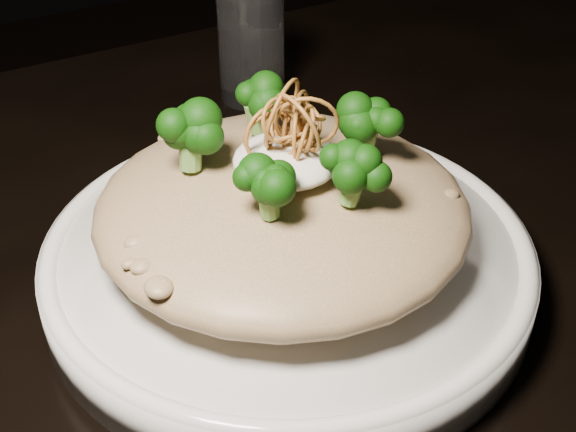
# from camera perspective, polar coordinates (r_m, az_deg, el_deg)

# --- Properties ---
(table) EXTENTS (1.10, 0.80, 0.75)m
(table) POSITION_cam_1_polar(r_m,az_deg,el_deg) (0.64, 2.45, -7.27)
(table) COLOR black
(table) RESTS_ON ground
(plate) EXTENTS (0.32, 0.32, 0.03)m
(plate) POSITION_cam_1_polar(r_m,az_deg,el_deg) (0.54, 0.00, -3.33)
(plate) COLOR white
(plate) RESTS_ON table
(risotto) EXTENTS (0.24, 0.24, 0.05)m
(risotto) POSITION_cam_1_polar(r_m,az_deg,el_deg) (0.51, -0.41, 0.56)
(risotto) COLOR brown
(risotto) RESTS_ON plate
(broccoli) EXTENTS (0.16, 0.16, 0.06)m
(broccoli) POSITION_cam_1_polar(r_m,az_deg,el_deg) (0.49, 0.28, 6.14)
(broccoli) COLOR black
(broccoli) RESTS_ON risotto
(cheese) EXTENTS (0.07, 0.07, 0.02)m
(cheese) POSITION_cam_1_polar(r_m,az_deg,el_deg) (0.49, -0.11, 4.01)
(cheese) COLOR white
(cheese) RESTS_ON risotto
(shallots) EXTENTS (0.06, 0.06, 0.04)m
(shallots) POSITION_cam_1_polar(r_m,az_deg,el_deg) (0.48, 0.35, 7.14)
(shallots) COLOR brown
(shallots) RESTS_ON cheese
(drinking_glass) EXTENTS (0.08, 0.08, 0.11)m
(drinking_glass) POSITION_cam_1_polar(r_m,az_deg,el_deg) (0.76, -2.63, 12.10)
(drinking_glass) COLOR silver
(drinking_glass) RESTS_ON table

